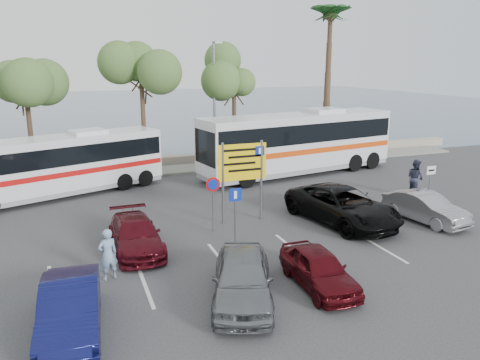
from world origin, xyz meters
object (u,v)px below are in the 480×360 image
object	(u,v)px
pedestrian_near	(108,254)
suv_black	(342,205)
pedestrian_far	(415,178)
car_silver_a	(242,278)
coach_bus_right	(298,145)
car_blue	(70,308)
direction_sign	(242,168)
street_lamp_right	(215,99)
car_maroon	(136,235)
car_red	(319,269)
coach_bus_left	(60,167)
car_silver_b	(425,207)

from	to	relation	value
pedestrian_near	suv_black	bearing A→B (deg)	176.16
suv_black	pedestrian_far	bearing A→B (deg)	11.60
car_silver_a	coach_bus_right	bearing A→B (deg)	77.56
coach_bus_right	car_silver_a	xyz separation A→B (m)	(-9.03, -14.00, -1.14)
car_blue	suv_black	world-z (taller)	suv_black
car_silver_a	suv_black	distance (m)	8.27
suv_black	direction_sign	bearing A→B (deg)	147.38
street_lamp_right	car_silver_a	size ratio (longest dim) A/B	1.86
suv_black	pedestrian_far	world-z (taller)	pedestrian_far
direction_sign	car_silver_a	size ratio (longest dim) A/B	0.83
car_maroon	direction_sign	bearing A→B (deg)	18.52
pedestrian_far	car_maroon	bearing A→B (deg)	93.79
street_lamp_right	car_red	world-z (taller)	street_lamp_right
coach_bus_right	car_red	distance (m)	15.47
coach_bus_left	suv_black	world-z (taller)	coach_bus_left
coach_bus_right	car_silver_a	world-z (taller)	coach_bus_right
coach_bus_right	pedestrian_near	xyz separation A→B (m)	(-12.62, -11.16, -1.01)
street_lamp_right	pedestrian_far	xyz separation A→B (m)	(8.00, -9.68, -3.62)
street_lamp_right	pedestrian_near	distance (m)	16.76
coach_bus_right	car_blue	bearing A→B (deg)	-134.64
street_lamp_right	direction_sign	world-z (taller)	street_lamp_right
car_red	car_silver_b	size ratio (longest dim) A/B	0.91
coach_bus_right	car_red	xyz separation A→B (m)	(-6.46, -14.00, -1.26)
coach_bus_left	pedestrian_near	world-z (taller)	coach_bus_left
street_lamp_right	car_silver_b	world-z (taller)	street_lamp_right
car_silver_a	car_red	bearing A→B (deg)	20.37
direction_sign	car_red	size ratio (longest dim) A/B	1.00
car_red	car_silver_b	distance (m)	8.47
suv_black	pedestrian_far	size ratio (longest dim) A/B	2.90
coach_bus_right	car_red	size ratio (longest dim) A/B	3.70
coach_bus_right	car_blue	world-z (taller)	coach_bus_right
street_lamp_right	pedestrian_near	world-z (taller)	street_lamp_right
suv_black	pedestrian_near	xyz separation A→B (m)	(-10.17, -2.16, 0.08)
pedestrian_near	pedestrian_far	size ratio (longest dim) A/B	0.89
suv_black	car_maroon	bearing A→B (deg)	170.10
street_lamp_right	coach_bus_left	size ratio (longest dim) A/B	0.73
car_maroon	suv_black	bearing A→B (deg)	-0.48
car_silver_b	pedestrian_near	bearing A→B (deg)	174.61
car_blue	car_red	distance (m)	7.37
direction_sign	car_blue	size ratio (longest dim) A/B	0.86
street_lamp_right	coach_bus_right	bearing A→B (deg)	-33.86
street_lamp_right	car_silver_a	distance (m)	18.03
car_maroon	car_red	xyz separation A→B (m)	(4.97, -5.00, -0.00)
pedestrian_far	suv_black	bearing A→B (deg)	106.37
coach_bus_right	car_maroon	size ratio (longest dim) A/B	3.13
pedestrian_near	pedestrian_far	distance (m)	16.73
car_blue	pedestrian_far	distance (m)	18.82
car_red	car_silver_b	bearing A→B (deg)	28.73
direction_sign	car_silver_b	bearing A→B (deg)	-20.68
car_maroon	pedestrian_near	world-z (taller)	pedestrian_near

